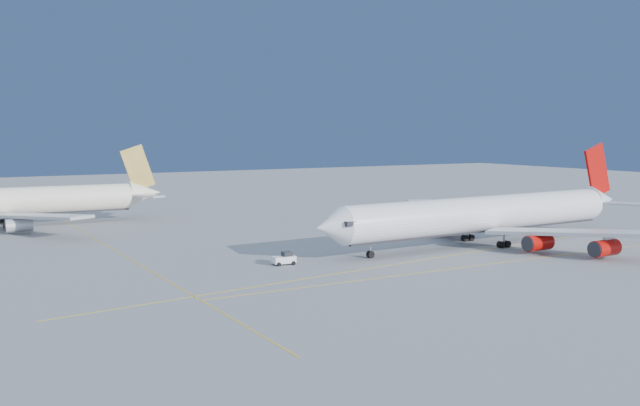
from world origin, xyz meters
The scene contains 5 objects.
ground centered at (0.00, 0.00, 0.00)m, with size 500.00×500.00×0.00m, color slate.
taxiway_lines centered at (-14.71, 6.34, 0.01)m, with size 118.86×140.00×0.02m.
airliner_virgin centered at (22.20, 1.26, 5.61)m, with size 75.43×67.72×18.61m.
airliner_etihad centered at (-52.15, 72.36, 5.43)m, with size 68.32×63.22×17.86m.
pushback_tug centered at (-20.04, 1.97, 0.94)m, with size 3.71×2.40×2.03m.
Camera 1 is at (-70.71, -97.12, 21.22)m, focal length 40.00 mm.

